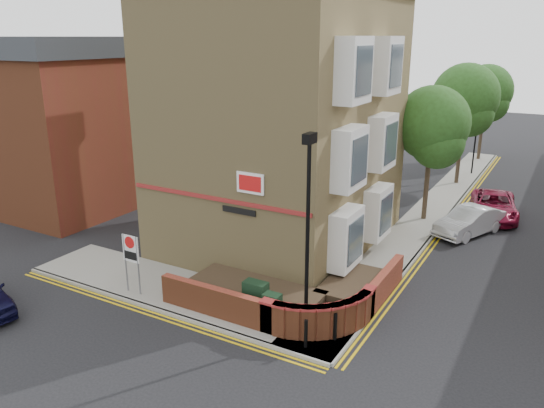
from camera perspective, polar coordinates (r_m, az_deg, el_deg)
The scene contains 22 objects.
ground at distance 17.08m, azimuth -3.21°, elevation -14.25°, with size 120.00×120.00×0.00m, color black.
pavement_corner at distance 19.94m, azimuth -9.41°, elevation -9.32°, with size 13.00×3.00×0.12m, color gray.
pavement_main at distance 30.10m, azimuth 16.92°, elevation -0.49°, with size 2.00×32.00×0.12m, color gray.
kerb_side at distance 18.95m, azimuth -12.31°, elevation -11.02°, with size 13.00×0.15×0.12m, color gray.
kerb_main_near at distance 29.92m, azimuth 18.78°, elevation -0.78°, with size 0.15×32.00×0.12m, color gray.
yellow_lines_side at distance 18.81m, azimuth -12.81°, elevation -11.46°, with size 13.00×0.28×0.01m, color gold.
yellow_lines_main at distance 29.89m, azimuth 19.23°, elevation -0.95°, with size 0.28×32.00×0.01m, color gold.
corner_building at distance 23.02m, azimuth 1.47°, elevation 10.65°, with size 8.95×10.40×13.60m.
garden_wall at distance 18.93m, azimuth 0.97°, elevation -10.80°, with size 6.80×6.00×1.20m, color brown, non-canonical shape.
lamppost at distance 15.82m, azimuth 3.84°, elevation -3.41°, with size 0.25×0.50×6.30m.
utility_cabinet_large at distance 17.81m, azimuth -1.77°, elevation -10.13°, with size 0.80×0.45×1.20m, color black.
utility_cabinet_small at distance 17.25m, azimuth 0.01°, elevation -11.29°, with size 0.55×0.40×1.10m, color black.
bollard_near at distance 16.24m, azimuth 3.66°, elevation -13.74°, with size 0.11×0.11×0.90m, color black.
bollard_far at distance 16.66m, azimuth 6.81°, elevation -12.96°, with size 0.11×0.11×0.90m, color black.
zone_sign at distance 19.55m, azimuth -14.94°, elevation -5.15°, with size 0.72×0.07×2.20m.
side_building at distance 30.88m, azimuth -19.04°, elevation 8.34°, with size 6.40×10.40×9.00m.
tree_near at distance 27.18m, azimuth 16.82°, elevation 7.73°, with size 3.64×3.65×6.70m.
tree_mid at distance 34.89m, azimuth 20.05°, elevation 10.28°, with size 4.03×4.03×7.42m.
tree_far at distance 42.78m, azimuth 22.01°, elevation 10.85°, with size 3.81×3.81×7.00m.
traffic_light_assembly at distance 38.04m, azimuth 21.08°, elevation 7.00°, with size 0.20×0.16×4.20m.
silver_car_near at distance 26.73m, azimuth 20.46°, elevation -1.76°, with size 1.39×3.99×1.32m, color #BABDC2.
red_car_main at distance 29.74m, azimuth 22.75°, elevation -0.13°, with size 2.17×4.70×1.31m, color maroon.
Camera 1 is at (8.01, -12.11, 9.00)m, focal length 35.00 mm.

